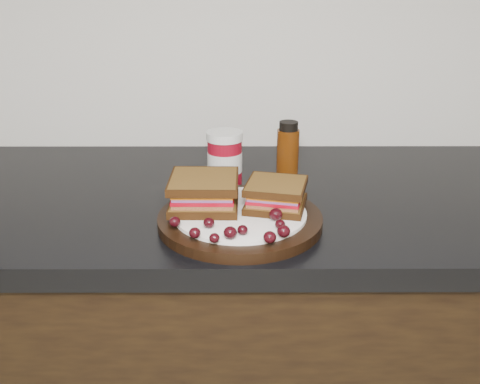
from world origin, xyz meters
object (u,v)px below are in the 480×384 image
Objects in this scene: condiment_jar at (225,158)px; sandwich_left at (204,192)px; plate at (240,220)px; oil_bottle at (288,152)px.

sandwich_left is at bearing -100.15° from condiment_jar.
condiment_jar is at bearing 80.64° from sandwich_left.
condiment_jar is (-0.03, 0.20, 0.04)m from plate.
plate is 2.23× the size of oil_bottle.
oil_bottle reaches higher than condiment_jar.
sandwich_left is at bearing -130.51° from oil_bottle.
plate is 0.08m from sandwich_left.
condiment_jar is at bearing 98.66° from plate.
oil_bottle reaches higher than sandwich_left.
oil_bottle is at bearing 4.84° from condiment_jar.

